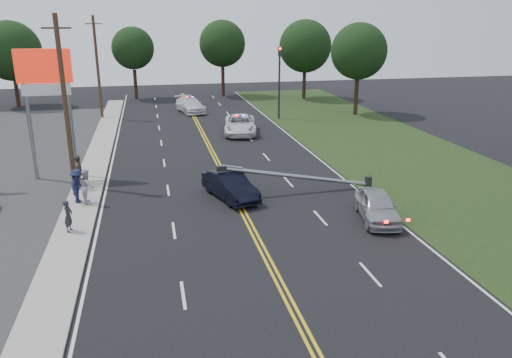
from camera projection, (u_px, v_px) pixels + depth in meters
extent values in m
plane|color=black|center=(268.00, 261.00, 20.96)|extent=(120.00, 120.00, 0.00)
cube|color=#A29D92|center=(85.00, 195.00, 28.56)|extent=(1.80, 70.00, 0.12)
cube|color=black|center=(431.00, 172.00, 32.97)|extent=(12.00, 80.00, 0.01)
cube|color=gold|center=(230.00, 186.00, 30.26)|extent=(0.36, 80.00, 0.00)
cylinder|color=gray|center=(30.00, 125.00, 30.56)|extent=(0.24, 0.24, 7.00)
cylinder|color=gray|center=(71.00, 123.00, 31.04)|extent=(0.24, 0.24, 7.00)
cube|color=red|center=(43.00, 66.00, 29.72)|extent=(3.20, 0.35, 2.00)
cube|color=white|center=(46.00, 90.00, 30.16)|extent=(2.80, 0.30, 0.70)
cylinder|color=#2D2D30|center=(279.00, 84.00, 49.45)|extent=(0.20, 0.20, 7.00)
cube|color=#2D2D30|center=(280.00, 52.00, 48.50)|extent=(0.28, 0.28, 0.90)
sphere|color=#FF0C07|center=(280.00, 49.00, 48.26)|extent=(0.22, 0.22, 0.22)
cylinder|color=#2D2D30|center=(368.00, 182.00, 29.92)|extent=(0.44, 0.44, 0.70)
cylinder|color=gray|center=(298.00, 177.00, 28.83)|extent=(8.90, 0.24, 1.80)
cube|color=#2D2D30|center=(221.00, 168.00, 27.71)|extent=(0.55, 0.32, 0.30)
cylinder|color=#382619|center=(65.00, 104.00, 28.74)|extent=(0.28, 0.28, 10.00)
cube|color=#382619|center=(56.00, 28.00, 27.45)|extent=(1.60, 0.10, 0.10)
cylinder|color=#382619|center=(98.00, 68.00, 49.20)|extent=(0.28, 0.28, 10.00)
cube|color=#382619|center=(93.00, 24.00, 47.91)|extent=(1.60, 0.10, 0.10)
cylinder|color=black|center=(17.00, 91.00, 56.90)|extent=(0.44, 0.44, 3.62)
sphere|color=black|center=(11.00, 51.00, 55.54)|extent=(6.61, 6.61, 6.61)
cylinder|color=black|center=(136.00, 84.00, 62.41)|extent=(0.44, 0.44, 3.61)
sphere|color=black|center=(133.00, 48.00, 61.05)|extent=(5.13, 5.13, 5.13)
cylinder|color=black|center=(223.00, 81.00, 64.76)|extent=(0.44, 0.44, 3.86)
sphere|color=black|center=(222.00, 44.00, 63.31)|extent=(5.86, 5.86, 5.86)
cylinder|color=black|center=(304.00, 84.00, 62.58)|extent=(0.44, 0.44, 3.73)
sphere|color=black|center=(305.00, 46.00, 61.18)|extent=(6.40, 6.40, 6.40)
cylinder|color=black|center=(356.00, 97.00, 52.20)|extent=(0.44, 0.44, 3.78)
sphere|color=black|center=(359.00, 51.00, 50.78)|extent=(5.71, 5.71, 5.71)
imported|color=black|center=(230.00, 186.00, 28.03)|extent=(2.87, 4.75, 1.48)
imported|color=#9EA1A6|center=(377.00, 206.00, 25.03)|extent=(2.58, 4.57, 1.47)
imported|color=silver|center=(240.00, 125.00, 43.79)|extent=(3.64, 6.18, 1.61)
imported|color=silver|center=(190.00, 105.00, 53.78)|extent=(3.36, 5.76, 1.57)
imported|color=#282830|center=(68.00, 216.00, 23.34)|extent=(0.49, 0.63, 1.55)
imported|color=#B1B1B6|center=(87.00, 186.00, 26.96)|extent=(0.89, 1.04, 1.88)
imported|color=#1C1E46|center=(77.00, 186.00, 26.98)|extent=(1.00, 1.35, 1.87)
imported|color=#5E534B|center=(79.00, 172.00, 29.22)|extent=(0.60, 1.22, 2.02)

